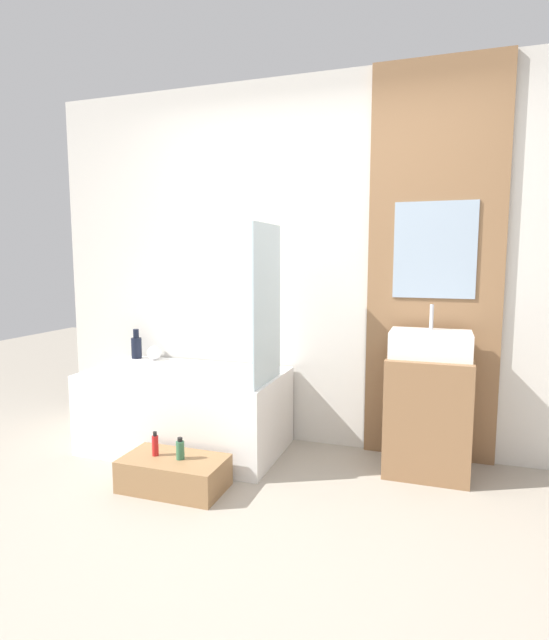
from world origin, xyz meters
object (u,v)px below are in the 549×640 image
Objects in this scene: vase_round_light at (154,353)px; bottle_soap_secondary at (180,449)px; bathtub at (186,410)px; sink at (430,344)px; bottle_soap_primary at (155,445)px; vase_tall_dark at (136,346)px; wooden_step_bench at (174,473)px.

vase_round_light is 0.84× the size of bottle_soap_secondary.
bottle_soap_secondary is (0.28, -0.59, -0.04)m from bathtub.
sink reaches higher than bottle_soap_primary.
bottle_soap_primary is (0.54, -0.87, -0.36)m from vase_round_light.
bottle_soap_primary reaches higher than bottle_soap_secondary.
bathtub reaches higher than bottle_soap_secondary.
sink is at bearing -3.85° from vase_tall_dark.
wooden_step_bench is 2.60× the size of vase_tall_dark.
vase_tall_dark is 2.13× the size of vase_round_light.
sink is 1.64m from bottle_soap_secondary.
sink is at bearing 4.92° from bathtub.
vase_round_light is 0.75× the size of bottle_soap_primary.
vase_tall_dark is 1.80× the size of bottle_soap_secondary.
vase_round_light is at bearing -4.72° from vase_tall_dark.
sink is 2.07m from vase_round_light.
wooden_step_bench is at bearing -152.30° from sink.
sink is 2.23m from vase_tall_dark.
wooden_step_bench is 0.20m from bottle_soap_primary.
vase_tall_dark is (-0.59, 0.29, 0.37)m from bathtub.
bottle_soap_primary is (0.71, -0.88, -0.40)m from vase_tall_dark.
wooden_step_bench is at bearing -68.13° from bathtub.
wooden_step_bench is 0.16m from bottle_soap_secondary.
bathtub is at bearing 115.55° from bottle_soap_secondary.
vase_tall_dark is at bearing 128.70° from bottle_soap_primary.
sink reaches higher than bathtub.
vase_round_light is (-0.42, 0.28, 0.33)m from bathtub.
bottle_soap_primary is 0.17m from bottle_soap_secondary.
bottle_soap_secondary is at bearing 0.00° from wooden_step_bench.
vase_tall_dark reaches higher than bottle_soap_secondary.
wooden_step_bench is 1.74m from sink.
sink is 1.78m from bottle_soap_primary.
sink is at bearing -3.78° from vase_round_light.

